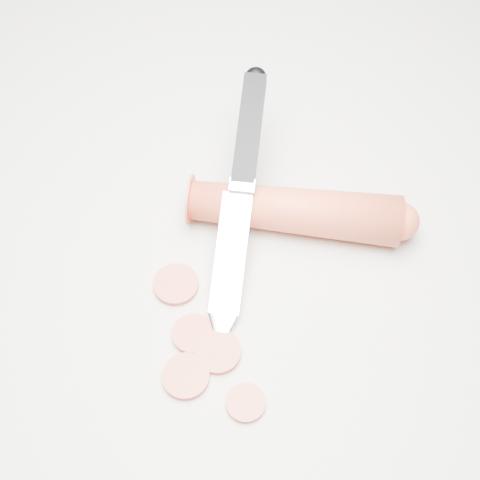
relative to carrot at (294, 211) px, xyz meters
The scene contains 8 objects.
ground 0.07m from the carrot, 76.75° to the right, with size 2.40×2.40×0.00m, color beige.
carrot is the anchor object (origin of this frame).
carrot_slice_0 0.12m from the carrot, 110.31° to the right, with size 0.04×0.04×0.01m, color #D15333.
carrot_slice_1 0.14m from the carrot, 79.63° to the right, with size 0.04×0.04×0.01m, color #D15333.
carrot_slice_2 0.17m from the carrot, 66.36° to the right, with size 0.03×0.03×0.01m, color #D15333.
carrot_slice_3 0.14m from the carrot, 90.23° to the right, with size 0.03×0.03×0.01m, color #D15333.
carrot_slice_4 0.17m from the carrot, 83.86° to the right, with size 0.04×0.04×0.01m, color #D15333.
kitchen_knife 0.05m from the carrot, 135.67° to the right, with size 0.14×0.22×0.09m, color silver, non-canonical shape.
Camera 1 is at (0.15, -0.22, 0.50)m, focal length 50.00 mm.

